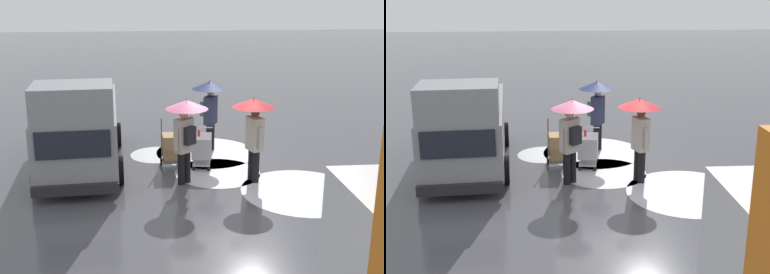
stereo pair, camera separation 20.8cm
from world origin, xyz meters
TOP-DOWN VIEW (x-y plane):
  - ground_plane at (0.00, 0.00)m, footprint 90.00×90.00m
  - slush_patch_near_cluster at (-0.06, 0.16)m, footprint 2.26×2.26m
  - slush_patch_under_van at (1.48, -1.50)m, footprint 1.54×1.54m
  - slush_patch_mid_street at (0.01, -1.59)m, footprint 2.96×2.96m
  - slush_patch_far_side at (-1.91, 1.66)m, footprint 2.97×2.97m
  - cargo_van_parked_right at (3.54, -0.62)m, footprint 2.39×5.43m
  - shopping_cart_vendor at (0.30, -0.35)m, footprint 0.67×0.89m
  - hand_dolly_boxes at (1.12, -0.40)m, footprint 0.54×0.73m
  - pedestrian_pink_side at (0.83, 0.77)m, footprint 1.04×1.04m
  - pedestrian_black_side at (-0.86, 0.76)m, footprint 1.04×1.04m
  - pedestrian_white_side at (-0.11, -1.75)m, footprint 1.04×1.04m

SIDE VIEW (x-z plane):
  - ground_plane at x=0.00m, z-range 0.00..0.00m
  - slush_patch_near_cluster at x=-0.06m, z-range 0.00..0.01m
  - slush_patch_under_van at x=1.48m, z-range 0.00..0.01m
  - slush_patch_mid_street at x=0.01m, z-range 0.00..0.01m
  - slush_patch_far_side at x=-1.91m, z-range 0.00..0.01m
  - shopping_cart_vendor at x=0.30m, z-range 0.05..1.09m
  - hand_dolly_boxes at x=1.12m, z-range -0.07..1.24m
  - cargo_van_parked_right at x=3.54m, z-range -0.12..2.48m
  - pedestrian_pink_side at x=0.83m, z-range 0.50..2.64m
  - pedestrian_white_side at x=-0.11m, z-range 0.50..2.64m
  - pedestrian_black_side at x=-0.86m, z-range 0.51..2.66m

